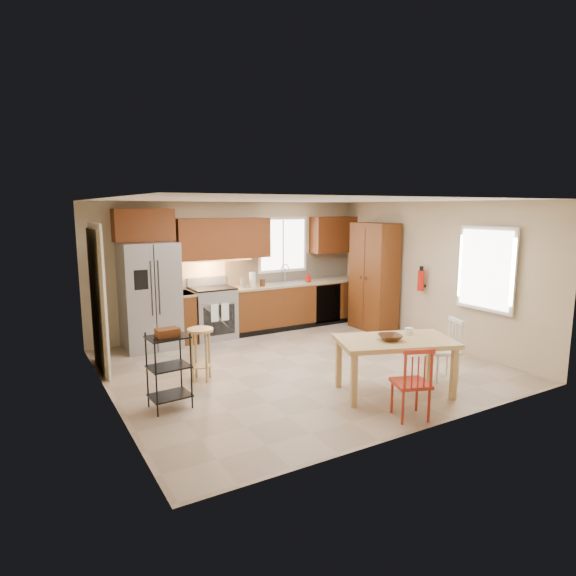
# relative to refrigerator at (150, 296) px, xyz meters

# --- Properties ---
(floor) EXTENTS (5.50, 5.50, 0.00)m
(floor) POSITION_rel_refrigerator_xyz_m (1.70, -2.12, -0.91)
(floor) COLOR tan
(floor) RESTS_ON ground
(ceiling) EXTENTS (5.50, 5.00, 0.02)m
(ceiling) POSITION_rel_refrigerator_xyz_m (1.70, -2.12, 1.59)
(ceiling) COLOR silver
(ceiling) RESTS_ON ground
(wall_back) EXTENTS (5.50, 0.02, 2.50)m
(wall_back) POSITION_rel_refrigerator_xyz_m (1.70, 0.38, 0.34)
(wall_back) COLOR #CCB793
(wall_back) RESTS_ON ground
(wall_front) EXTENTS (5.50, 0.02, 2.50)m
(wall_front) POSITION_rel_refrigerator_xyz_m (1.70, -4.62, 0.34)
(wall_front) COLOR #CCB793
(wall_front) RESTS_ON ground
(wall_left) EXTENTS (0.02, 5.00, 2.50)m
(wall_left) POSITION_rel_refrigerator_xyz_m (-1.05, -2.12, 0.34)
(wall_left) COLOR #CCB793
(wall_left) RESTS_ON ground
(wall_right) EXTENTS (0.02, 5.00, 2.50)m
(wall_right) POSITION_rel_refrigerator_xyz_m (4.45, -2.12, 0.34)
(wall_right) COLOR #CCB793
(wall_right) RESTS_ON ground
(refrigerator) EXTENTS (0.92, 0.75, 1.82)m
(refrigerator) POSITION_rel_refrigerator_xyz_m (0.00, 0.00, 0.00)
(refrigerator) COLOR gray
(refrigerator) RESTS_ON floor
(range_stove) EXTENTS (0.76, 0.63, 0.92)m
(range_stove) POSITION_rel_refrigerator_xyz_m (1.15, 0.06, -0.45)
(range_stove) COLOR gray
(range_stove) RESTS_ON floor
(base_cabinet_narrow) EXTENTS (0.30, 0.60, 0.90)m
(base_cabinet_narrow) POSITION_rel_refrigerator_xyz_m (0.60, 0.08, -0.46)
(base_cabinet_narrow) COLOR #5B2810
(base_cabinet_narrow) RESTS_ON floor
(base_cabinet_run) EXTENTS (2.92, 0.60, 0.90)m
(base_cabinet_run) POSITION_rel_refrigerator_xyz_m (2.99, 0.08, -0.46)
(base_cabinet_run) COLOR #5B2810
(base_cabinet_run) RESTS_ON floor
(dishwasher) EXTENTS (0.60, 0.02, 0.78)m
(dishwasher) POSITION_rel_refrigerator_xyz_m (3.55, -0.22, -0.46)
(dishwasher) COLOR black
(dishwasher) RESTS_ON floor
(backsplash) EXTENTS (2.92, 0.03, 0.55)m
(backsplash) POSITION_rel_refrigerator_xyz_m (2.99, 0.36, 0.27)
(backsplash) COLOR beige
(backsplash) RESTS_ON wall_back
(upper_over_fridge) EXTENTS (1.00, 0.35, 0.55)m
(upper_over_fridge) POSITION_rel_refrigerator_xyz_m (0.00, 0.20, 1.19)
(upper_over_fridge) COLOR #632E10
(upper_over_fridge) RESTS_ON wall_back
(upper_left_block) EXTENTS (1.80, 0.35, 0.75)m
(upper_left_block) POSITION_rel_refrigerator_xyz_m (1.45, 0.20, 0.92)
(upper_left_block) COLOR #632E10
(upper_left_block) RESTS_ON wall_back
(upper_right_block) EXTENTS (1.00, 0.35, 0.75)m
(upper_right_block) POSITION_rel_refrigerator_xyz_m (3.95, 0.20, 0.92)
(upper_right_block) COLOR #632E10
(upper_right_block) RESTS_ON wall_back
(window_back) EXTENTS (1.12, 0.04, 1.12)m
(window_back) POSITION_rel_refrigerator_xyz_m (2.80, 0.35, 0.74)
(window_back) COLOR white
(window_back) RESTS_ON wall_back
(sink) EXTENTS (0.62, 0.46, 0.16)m
(sink) POSITION_rel_refrigerator_xyz_m (2.80, 0.08, -0.05)
(sink) COLOR gray
(sink) RESTS_ON base_cabinet_run
(undercab_glow) EXTENTS (1.60, 0.30, 0.01)m
(undercab_glow) POSITION_rel_refrigerator_xyz_m (1.15, 0.17, 0.52)
(undercab_glow) COLOR #FFBF66
(undercab_glow) RESTS_ON wall_back
(soap_bottle) EXTENTS (0.09, 0.09, 0.19)m
(soap_bottle) POSITION_rel_refrigerator_xyz_m (3.18, -0.02, 0.09)
(soap_bottle) COLOR red
(soap_bottle) RESTS_ON base_cabinet_run
(paper_towel) EXTENTS (0.12, 0.12, 0.28)m
(paper_towel) POSITION_rel_refrigerator_xyz_m (1.95, 0.03, 0.13)
(paper_towel) COLOR silver
(paper_towel) RESTS_ON base_cabinet_run
(canister_steel) EXTENTS (0.11, 0.11, 0.18)m
(canister_steel) POSITION_rel_refrigerator_xyz_m (1.75, 0.03, 0.08)
(canister_steel) COLOR gray
(canister_steel) RESTS_ON base_cabinet_run
(canister_wood) EXTENTS (0.10, 0.10, 0.14)m
(canister_wood) POSITION_rel_refrigerator_xyz_m (2.15, -0.00, 0.06)
(canister_wood) COLOR #4D2714
(canister_wood) RESTS_ON base_cabinet_run
(pantry) EXTENTS (0.50, 0.95, 2.10)m
(pantry) POSITION_rel_refrigerator_xyz_m (4.13, -0.93, 0.14)
(pantry) COLOR #5B2810
(pantry) RESTS_ON floor
(fire_extinguisher) EXTENTS (0.12, 0.12, 0.36)m
(fire_extinguisher) POSITION_rel_refrigerator_xyz_m (4.33, -1.98, 0.19)
(fire_extinguisher) COLOR red
(fire_extinguisher) RESTS_ON wall_right
(window_right) EXTENTS (0.04, 1.02, 1.32)m
(window_right) POSITION_rel_refrigerator_xyz_m (4.38, -3.27, 0.54)
(window_right) COLOR white
(window_right) RESTS_ON wall_right
(doorway) EXTENTS (0.04, 0.95, 2.10)m
(doorway) POSITION_rel_refrigerator_xyz_m (-0.97, -0.82, 0.14)
(doorway) COLOR #8C7A59
(doorway) RESTS_ON wall_left
(dining_table) EXTENTS (1.66, 1.27, 0.71)m
(dining_table) POSITION_rel_refrigerator_xyz_m (2.18, -3.67, -0.55)
(dining_table) COLOR tan
(dining_table) RESTS_ON floor
(chair_red) EXTENTS (0.52, 0.52, 0.86)m
(chair_red) POSITION_rel_refrigerator_xyz_m (1.83, -4.32, -0.48)
(chair_red) COLOR #A92B1A
(chair_red) RESTS_ON floor
(chair_white) EXTENTS (0.52, 0.52, 0.86)m
(chair_white) POSITION_rel_refrigerator_xyz_m (3.13, -3.62, -0.48)
(chair_white) COLOR silver
(chair_white) RESTS_ON floor
(table_bowl) EXTENTS (0.38, 0.38, 0.07)m
(table_bowl) POSITION_rel_refrigerator_xyz_m (2.09, -3.67, -0.19)
(table_bowl) COLOR #4D2714
(table_bowl) RESTS_ON dining_table
(table_jar) EXTENTS (0.13, 0.13, 0.12)m
(table_jar) POSITION_rel_refrigerator_xyz_m (2.50, -3.58, -0.16)
(table_jar) COLOR silver
(table_jar) RESTS_ON dining_table
(bar_stool) EXTENTS (0.47, 0.47, 0.74)m
(bar_stool) POSITION_rel_refrigerator_xyz_m (0.18, -1.94, -0.54)
(bar_stool) COLOR tan
(bar_stool) RESTS_ON floor
(utility_cart) EXTENTS (0.49, 0.40, 0.94)m
(utility_cart) POSITION_rel_refrigerator_xyz_m (-0.48, -2.66, -0.44)
(utility_cart) COLOR black
(utility_cart) RESTS_ON floor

